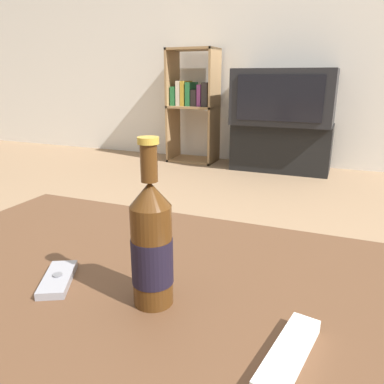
{
  "coord_description": "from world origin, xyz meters",
  "views": [
    {
      "loc": [
        0.32,
        -0.49,
        0.78
      ],
      "look_at": [
        -0.0,
        0.29,
        0.52
      ],
      "focal_mm": 35.0,
      "sensor_mm": 36.0,
      "label": 1
    }
  ],
  "objects": [
    {
      "name": "tv_stand",
      "position": [
        -0.18,
        2.77,
        0.2
      ],
      "size": [
        0.82,
        0.37,
        0.4
      ],
      "color": "black",
      "rests_on": "ground_plane"
    },
    {
      "name": "television",
      "position": [
        -0.18,
        2.76,
        0.62
      ],
      "size": [
        0.8,
        0.55,
        0.44
      ],
      "color": "black",
      "rests_on": "tv_stand"
    },
    {
      "name": "coffee_table",
      "position": [
        0.0,
        0.0,
        0.37
      ],
      "size": [
        1.11,
        0.79,
        0.42
      ],
      "color": "brown",
      "rests_on": "ground_plane"
    },
    {
      "name": "back_wall",
      "position": [
        0.0,
        3.02,
        1.3
      ],
      "size": [
        8.0,
        0.05,
        2.6
      ],
      "color": "silver",
      "rests_on": "ground_plane"
    },
    {
      "name": "beer_bottle",
      "position": [
        0.05,
        -0.01,
        0.52
      ],
      "size": [
        0.07,
        0.07,
        0.28
      ],
      "color": "#47280F",
      "rests_on": "coffee_table"
    },
    {
      "name": "remote_control",
      "position": [
        0.28,
        -0.06,
        0.43
      ],
      "size": [
        0.07,
        0.17,
        0.02
      ],
      "rotation": [
        0.0,
        0.0,
        -0.19
      ],
      "color": "white",
      "rests_on": "coffee_table"
    },
    {
      "name": "cell_phone",
      "position": [
        -0.14,
        -0.02,
        0.43
      ],
      "size": [
        0.1,
        0.13,
        0.02
      ],
      "rotation": [
        0.0,
        0.0,
        0.48
      ],
      "color": "gray",
      "rests_on": "coffee_table"
    },
    {
      "name": "bookshelf",
      "position": [
        -1.03,
        2.81,
        0.55
      ],
      "size": [
        0.44,
        0.3,
        1.03
      ],
      "color": "#99754C",
      "rests_on": "ground_plane"
    }
  ]
}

